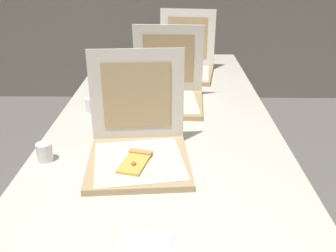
{
  "coord_description": "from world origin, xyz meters",
  "views": [
    {
      "loc": [
        0.04,
        -0.82,
        1.41
      ],
      "look_at": [
        0.02,
        0.48,
        0.8
      ],
      "focal_mm": 39.38,
      "sensor_mm": 36.0,
      "label": 1
    }
  ],
  "objects_px": {
    "pizza_box_front": "(138,147)",
    "pizza_box_middle": "(167,93)",
    "cup_white_far": "(116,86)",
    "pizza_box_back": "(184,66)",
    "napkin_pile": "(147,250)",
    "table": "(164,130)",
    "cup_white_mid": "(91,105)",
    "cup_white_near_left": "(45,152)"
  },
  "relations": [
    {
      "from": "pizza_box_back",
      "to": "cup_white_far",
      "type": "bearing_deg",
      "value": -129.07
    },
    {
      "from": "table",
      "to": "pizza_box_middle",
      "type": "height_order",
      "value": "pizza_box_middle"
    },
    {
      "from": "pizza_box_middle",
      "to": "pizza_box_back",
      "type": "relative_size",
      "value": 0.85
    },
    {
      "from": "cup_white_near_left",
      "to": "napkin_pile",
      "type": "bearing_deg",
      "value": -48.36
    },
    {
      "from": "pizza_box_middle",
      "to": "cup_white_far",
      "type": "xyz_separation_m",
      "value": [
        -0.27,
        0.16,
        -0.02
      ]
    },
    {
      "from": "table",
      "to": "pizza_box_middle",
      "type": "bearing_deg",
      "value": 88.0
    },
    {
      "from": "pizza_box_back",
      "to": "napkin_pile",
      "type": "distance_m",
      "value": 1.5
    },
    {
      "from": "table",
      "to": "pizza_box_middle",
      "type": "relative_size",
      "value": 6.56
    },
    {
      "from": "cup_white_far",
      "to": "cup_white_mid",
      "type": "distance_m",
      "value": 0.28
    },
    {
      "from": "pizza_box_back",
      "to": "napkin_pile",
      "type": "relative_size",
      "value": 2.63
    },
    {
      "from": "table",
      "to": "pizza_box_front",
      "type": "relative_size",
      "value": 6.34
    },
    {
      "from": "pizza_box_back",
      "to": "napkin_pile",
      "type": "xyz_separation_m",
      "value": [
        -0.13,
        -1.5,
        -0.05
      ]
    },
    {
      "from": "cup_white_near_left",
      "to": "pizza_box_front",
      "type": "bearing_deg",
      "value": 1.34
    },
    {
      "from": "pizza_box_middle",
      "to": "pizza_box_back",
      "type": "distance_m",
      "value": 0.5
    },
    {
      "from": "table",
      "to": "pizza_box_front",
      "type": "distance_m",
      "value": 0.36
    },
    {
      "from": "cup_white_near_left",
      "to": "cup_white_mid",
      "type": "bearing_deg",
      "value": 80.81
    },
    {
      "from": "pizza_box_middle",
      "to": "pizza_box_front",
      "type": "bearing_deg",
      "value": -96.18
    },
    {
      "from": "cup_white_near_left",
      "to": "cup_white_far",
      "type": "bearing_deg",
      "value": 78.4
    },
    {
      "from": "cup_white_far",
      "to": "cup_white_mid",
      "type": "xyz_separation_m",
      "value": [
        -0.07,
        -0.27,
        0.0
      ]
    },
    {
      "from": "pizza_box_middle",
      "to": "cup_white_far",
      "type": "bearing_deg",
      "value": 153.04
    },
    {
      "from": "cup_white_mid",
      "to": "cup_white_near_left",
      "type": "bearing_deg",
      "value": -99.19
    },
    {
      "from": "table",
      "to": "cup_white_mid",
      "type": "height_order",
      "value": "cup_white_mid"
    },
    {
      "from": "pizza_box_middle",
      "to": "napkin_pile",
      "type": "distance_m",
      "value": 1.0
    },
    {
      "from": "pizza_box_front",
      "to": "cup_white_far",
      "type": "height_order",
      "value": "pizza_box_front"
    },
    {
      "from": "cup_white_far",
      "to": "cup_white_near_left",
      "type": "distance_m",
      "value": 0.73
    },
    {
      "from": "napkin_pile",
      "to": "cup_white_near_left",
      "type": "bearing_deg",
      "value": 131.64
    },
    {
      "from": "pizza_box_middle",
      "to": "cup_white_near_left",
      "type": "height_order",
      "value": "pizza_box_middle"
    },
    {
      "from": "pizza_box_middle",
      "to": "cup_white_near_left",
      "type": "xyz_separation_m",
      "value": [
        -0.42,
        -0.56,
        -0.02
      ]
    },
    {
      "from": "cup_white_far",
      "to": "cup_white_near_left",
      "type": "relative_size",
      "value": 1.0
    },
    {
      "from": "pizza_box_back",
      "to": "cup_white_mid",
      "type": "xyz_separation_m",
      "value": [
        -0.44,
        -0.6,
        -0.02
      ]
    },
    {
      "from": "pizza_box_front",
      "to": "napkin_pile",
      "type": "distance_m",
      "value": 0.45
    },
    {
      "from": "napkin_pile",
      "to": "table",
      "type": "bearing_deg",
      "value": 88.32
    },
    {
      "from": "table",
      "to": "cup_white_near_left",
      "type": "xyz_separation_m",
      "value": [
        -0.41,
        -0.35,
        0.08
      ]
    },
    {
      "from": "cup_white_far",
      "to": "pizza_box_back",
      "type": "bearing_deg",
      "value": 42.4
    },
    {
      "from": "cup_white_mid",
      "to": "pizza_box_back",
      "type": "bearing_deg",
      "value": 53.7
    },
    {
      "from": "table",
      "to": "pizza_box_back",
      "type": "height_order",
      "value": "pizza_box_back"
    },
    {
      "from": "pizza_box_front",
      "to": "pizza_box_middle",
      "type": "xyz_separation_m",
      "value": [
        0.09,
        0.55,
        0.0
      ]
    },
    {
      "from": "pizza_box_middle",
      "to": "cup_white_mid",
      "type": "bearing_deg",
      "value": -159.6
    },
    {
      "from": "pizza_box_front",
      "to": "napkin_pile",
      "type": "relative_size",
      "value": 2.31
    },
    {
      "from": "pizza_box_front",
      "to": "pizza_box_back",
      "type": "distance_m",
      "value": 1.06
    },
    {
      "from": "pizza_box_front",
      "to": "napkin_pile",
      "type": "xyz_separation_m",
      "value": [
        0.06,
        -0.45,
        -0.05
      ]
    },
    {
      "from": "pizza_box_front",
      "to": "napkin_pile",
      "type": "bearing_deg",
      "value": -87.24
    }
  ]
}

